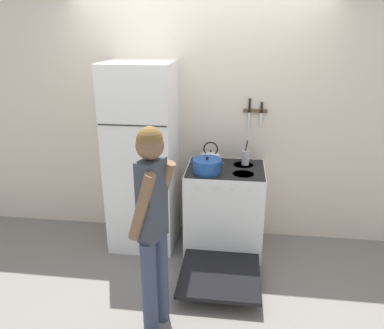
{
  "coord_description": "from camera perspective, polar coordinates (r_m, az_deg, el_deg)",
  "views": [
    {
      "loc": [
        0.41,
        -3.79,
        2.19
      ],
      "look_at": [
        -0.02,
        -0.47,
        0.97
      ],
      "focal_mm": 35.0,
      "sensor_mm": 36.0,
      "label": 1
    }
  ],
  "objects": [
    {
      "name": "tea_kettle",
      "position": [
        3.82,
        2.86,
        1.1
      ],
      "size": [
        0.24,
        0.2,
        0.23
      ],
      "color": "silver",
      "rests_on": "stove_range"
    },
    {
      "name": "stove_range",
      "position": [
        3.86,
        4.92,
        -6.99
      ],
      "size": [
        0.77,
        1.34,
        0.89
      ],
      "color": "white",
      "rests_on": "ground_plane"
    },
    {
      "name": "wall_back",
      "position": [
        3.95,
        1.17,
        6.67
      ],
      "size": [
        10.0,
        0.06,
        2.55
      ],
      "color": "beige",
      "rests_on": "ground_plane"
    },
    {
      "name": "refrigerator",
      "position": [
        3.82,
        -7.55,
        0.94
      ],
      "size": [
        0.65,
        0.64,
        1.9
      ],
      "color": "white",
      "rests_on": "ground_plane"
    },
    {
      "name": "wall_knife_strip",
      "position": [
        3.86,
        9.59,
        8.13
      ],
      "size": [
        0.24,
        0.03,
        0.32
      ],
      "color": "brown"
    },
    {
      "name": "utensil_jar",
      "position": [
        3.81,
        8.17,
        1.1
      ],
      "size": [
        0.07,
        0.07,
        0.26
      ],
      "color": "#B7BABF",
      "rests_on": "stove_range"
    },
    {
      "name": "person",
      "position": [
        2.67,
        -5.99,
        -8.62
      ],
      "size": [
        0.33,
        0.38,
        1.6
      ],
      "rotation": [
        0.0,
        0.0,
        1.2
      ],
      "color": "#38425B",
      "rests_on": "ground_plane"
    },
    {
      "name": "dutch_oven_pot",
      "position": [
        3.58,
        2.32,
        -0.17
      ],
      "size": [
        0.32,
        0.28,
        0.16
      ],
      "color": "#1E4C9E",
      "rests_on": "stove_range"
    },
    {
      "name": "ground_plane",
      "position": [
        4.4,
        1.01,
        -9.81
      ],
      "size": [
        14.0,
        14.0,
        0.0
      ],
      "primitive_type": "plane",
      "color": "slate"
    }
  ]
}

